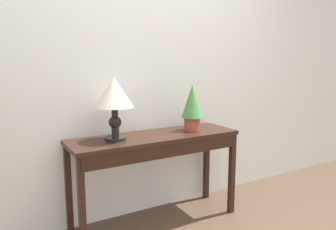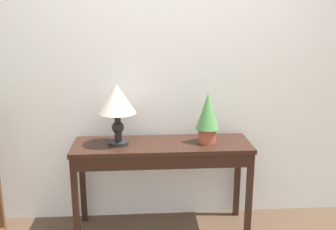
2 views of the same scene
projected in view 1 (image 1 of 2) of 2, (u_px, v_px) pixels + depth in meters
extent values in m
cube|color=silver|center=(145.00, 55.00, 2.77)|extent=(9.00, 0.10, 2.80)
cube|color=black|center=(155.00, 137.00, 2.59)|extent=(1.39, 0.43, 0.03)
cube|color=black|center=(168.00, 151.00, 2.43)|extent=(1.33, 0.03, 0.10)
cube|color=black|center=(82.00, 209.00, 2.16)|extent=(0.04, 0.04, 0.72)
cube|color=black|center=(232.00, 174.00, 2.83)|extent=(0.04, 0.04, 0.72)
cube|color=black|center=(69.00, 190.00, 2.47)|extent=(0.04, 0.04, 0.72)
cube|color=black|center=(206.00, 163.00, 3.14)|extent=(0.04, 0.04, 0.72)
cylinder|color=black|center=(115.00, 138.00, 2.41)|extent=(0.16, 0.16, 0.02)
cylinder|color=black|center=(115.00, 130.00, 2.40)|extent=(0.06, 0.06, 0.11)
sphere|color=black|center=(115.00, 122.00, 2.39)|extent=(0.10, 0.10, 0.10)
cylinder|color=black|center=(115.00, 115.00, 2.38)|extent=(0.05, 0.05, 0.11)
cone|color=beige|center=(114.00, 92.00, 2.35)|extent=(0.29, 0.29, 0.22)
cylinder|color=#9E4733|center=(192.00, 124.00, 2.75)|extent=(0.14, 0.14, 0.11)
cone|color=#478442|center=(192.00, 101.00, 2.72)|extent=(0.18, 0.18, 0.28)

